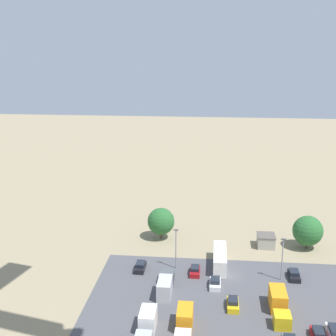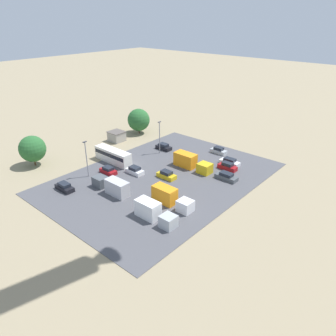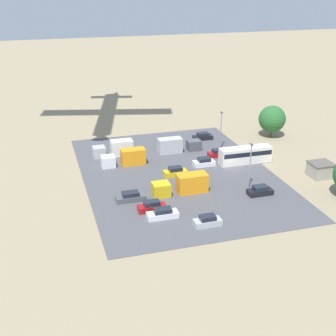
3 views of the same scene
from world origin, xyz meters
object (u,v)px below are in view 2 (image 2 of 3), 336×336
(parked_car_4, at_px, (164,147))
(parked_truck_0, at_px, (112,186))
(parked_car_0, at_px, (219,151))
(parked_car_1, at_px, (230,162))
(shed_building, at_px, (117,136))
(bus, at_px, (113,155))
(parked_car_5, at_px, (166,175))
(parked_car_8, at_px, (226,177))
(parked_car_7, at_px, (135,171))
(parked_car_2, at_px, (65,187))
(parked_car_6, at_px, (227,167))
(parked_car_3, at_px, (108,171))
(parked_truck_3, at_px, (191,162))
(parked_truck_1, at_px, (153,212))
(parked_truck_2, at_px, (170,198))

(parked_car_4, bearing_deg, parked_truck_0, 17.48)
(parked_car_0, bearing_deg, parked_car_1, 54.36)
(shed_building, xyz_separation_m, parked_car_4, (-3.76, 13.88, -0.63))
(parked_car_0, bearing_deg, bus, -36.99)
(parked_car_1, xyz_separation_m, parked_car_5, (14.71, -6.53, 0.04))
(parked_car_4, distance_m, parked_car_8, 21.48)
(parked_car_0, distance_m, parked_car_7, 22.97)
(parked_car_1, height_order, parked_car_8, parked_car_8)
(parked_car_2, relative_size, parked_car_6, 0.99)
(parked_car_3, bearing_deg, parked_car_5, 121.21)
(shed_building, xyz_separation_m, parked_car_8, (0.07, 35.02, -0.64))
(shed_building, relative_size, parked_car_7, 0.99)
(parked_car_2, bearing_deg, shed_building, 28.03)
(parked_car_7, relative_size, parked_truck_3, 0.44)
(parked_car_5, relative_size, parked_truck_1, 0.53)
(parked_car_6, height_order, parked_car_8, parked_car_6)
(parked_car_3, height_order, parked_truck_2, parked_truck_2)
(parked_car_0, bearing_deg, parked_car_5, -2.67)
(parked_car_5, xyz_separation_m, parked_car_6, (-12.12, 7.54, 0.02))
(bus, height_order, parked_car_3, bus)
(parked_truck_2, bearing_deg, parked_truck_0, -70.51)
(parked_car_5, relative_size, parked_car_6, 0.98)
(shed_building, xyz_separation_m, parked_truck_3, (0.54, 25.90, 0.16))
(parked_car_0, height_order, parked_truck_0, parked_truck_0)
(parked_car_4, height_order, parked_car_7, parked_car_4)
(bus, relative_size, parked_car_6, 2.36)
(bus, xyz_separation_m, parked_car_5, (-2.06, 14.81, -1.02))
(parked_car_5, relative_size, parked_car_7, 1.03)
(bus, bearing_deg, parked_car_3, 38.83)
(parked_car_8, xyz_separation_m, parked_truck_1, (20.84, -1.38, 0.75))
(parked_truck_3, bearing_deg, parked_car_5, -6.62)
(bus, relative_size, parked_car_3, 2.57)
(parked_car_4, xyz_separation_m, parked_truck_1, (24.67, 19.75, 0.74))
(parked_truck_0, xyz_separation_m, parked_truck_2, (-4.04, 11.42, 0.02))
(parked_car_3, height_order, parked_truck_0, parked_truck_0)
(parked_car_1, distance_m, parked_truck_0, 28.26)
(parked_car_0, height_order, parked_truck_2, parked_truck_2)
(bus, xyz_separation_m, parked_car_4, (-13.66, 3.64, -1.04))
(parked_car_5, relative_size, parked_car_8, 0.89)
(bus, distance_m, parked_car_3, 6.06)
(parked_car_6, bearing_deg, parked_car_7, 136.68)
(parked_car_1, bearing_deg, parked_car_2, 150.30)
(parked_car_3, relative_size, parked_car_4, 0.96)
(parked_car_4, bearing_deg, parked_truck_1, 38.68)
(parked_car_6, xyz_separation_m, parked_truck_1, (25.19, 1.04, 0.70))
(shed_building, relative_size, parked_car_5, 0.96)
(shed_building, xyz_separation_m, parked_car_7, (10.78, 18.40, -0.63))
(bus, bearing_deg, parked_car_6, 122.38)
(parked_truck_0, xyz_separation_m, parked_truck_3, (-18.86, 4.73, 0.07))
(parked_car_7, bearing_deg, parked_car_3, -49.53)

